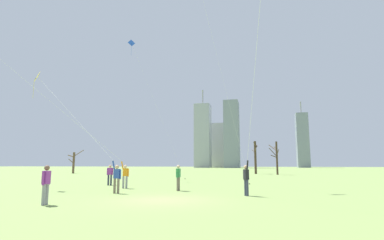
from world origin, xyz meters
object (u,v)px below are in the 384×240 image
at_px(kite_flyer_foreground_right_yellow, 105,162).
at_px(bare_tree_right_of_center, 74,162).
at_px(kite_flyer_foreground_left_orange, 250,129).
at_px(bare_tree_leftmost, 255,156).
at_px(bystander_strolling_midfield, 46,183).
at_px(bystander_far_off_by_trees, 110,174).
at_px(bystander_watching_nearby, 178,176).
at_px(bare_tree_far_right_edge, 276,157).
at_px(kite_flyer_far_back_red, 92,146).
at_px(distant_kite_low_near_trees_blue, 138,59).

bearing_deg(kite_flyer_foreground_right_yellow, bare_tree_right_of_center, 126.97).
distance_m(kite_flyer_foreground_left_orange, bare_tree_leftmost, 39.34).
distance_m(bystander_strolling_midfield, bare_tree_leftmost, 44.28).
height_order(bystander_far_off_by_trees, bystander_watching_nearby, same).
height_order(kite_flyer_foreground_right_yellow, bare_tree_far_right_edge, kite_flyer_foreground_right_yellow).
distance_m(bystander_strolling_midfield, bare_tree_far_right_edge, 41.52).
distance_m(kite_flyer_foreground_right_yellow, kite_flyer_far_back_red, 3.27).
distance_m(bystander_strolling_midfield, distant_kite_low_near_trees_blue, 24.55).
bearing_deg(bare_tree_leftmost, kite_flyer_foreground_right_yellow, -101.80).
height_order(kite_flyer_foreground_right_yellow, bare_tree_leftmost, kite_flyer_foreground_right_yellow).
relative_size(kite_flyer_foreground_right_yellow, bare_tree_right_of_center, 1.95).
bearing_deg(bare_tree_right_of_center, bystander_far_off_by_trees, -50.95).
bearing_deg(bystander_far_off_by_trees, bare_tree_right_of_center, 129.05).
bearing_deg(bare_tree_right_of_center, bystander_watching_nearby, -46.95).
xyz_separation_m(bystander_watching_nearby, bare_tree_far_right_edge, (7.45, 32.29, 2.01)).
distance_m(bystander_far_off_by_trees, distant_kite_low_near_trees_blue, 15.91).
bearing_deg(bystander_strolling_midfield, distant_kite_low_near_trees_blue, 104.02).
relative_size(kite_flyer_foreground_left_orange, bystander_strolling_midfield, 12.09).
distance_m(kite_flyer_far_back_red, bare_tree_far_right_edge, 35.11).
height_order(kite_flyer_foreground_left_orange, distant_kite_low_near_trees_blue, kite_flyer_foreground_left_orange).
relative_size(bystander_strolling_midfield, bystander_watching_nearby, 1.00).
bearing_deg(bystander_watching_nearby, bare_tree_leftmost, 83.62).
xyz_separation_m(distant_kite_low_near_trees_blue, bare_tree_far_right_edge, (16.02, 19.76, -10.95)).
distance_m(distant_kite_low_near_trees_blue, bare_tree_far_right_edge, 27.70).
distance_m(bystander_far_off_by_trees, bystander_strolling_midfield, 11.64).
bearing_deg(bystander_strolling_midfield, bare_tree_right_of_center, 123.35).
bearing_deg(bare_tree_far_right_edge, distant_kite_low_near_trees_blue, -129.03).
relative_size(bystander_strolling_midfield, bare_tree_right_of_center, 0.37).
height_order(kite_flyer_foreground_left_orange, bare_tree_leftmost, kite_flyer_foreground_left_orange).
height_order(kite_flyer_foreground_right_yellow, bystander_far_off_by_trees, kite_flyer_foreground_right_yellow).
distance_m(kite_flyer_foreground_left_orange, bare_tree_right_of_center, 48.39).
bearing_deg(bare_tree_far_right_edge, bystander_far_off_by_trees, -116.12).
height_order(bystander_strolling_midfield, bare_tree_leftmost, bare_tree_leftmost).
distance_m(bystander_watching_nearby, bare_tree_leftmost, 36.16).
relative_size(bystander_far_off_by_trees, bare_tree_right_of_center, 0.37).
relative_size(distant_kite_low_near_trees_blue, bare_tree_far_right_edge, 3.01).
bearing_deg(bystander_watching_nearby, kite_flyer_foreground_right_yellow, -150.33).
height_order(kite_flyer_foreground_left_orange, bare_tree_far_right_edge, kite_flyer_foreground_left_orange).
xyz_separation_m(bystander_far_off_by_trees, distant_kite_low_near_trees_blue, (-1.91, 9.03, 12.96)).
bearing_deg(bystander_far_off_by_trees, kite_flyer_far_back_red, -81.75).
bearing_deg(bystander_far_off_by_trees, kite_flyer_foreground_left_orange, -31.47).
xyz_separation_m(kite_flyer_far_back_red, kite_flyer_foreground_left_orange, (10.86, -3.39, 0.53)).
bearing_deg(distant_kite_low_near_trees_blue, kite_flyer_foreground_left_orange, -50.28).
xyz_separation_m(distant_kite_low_near_trees_blue, bare_tree_right_of_center, (-20.51, 18.61, -11.75)).
distance_m(kite_flyer_far_back_red, bystander_strolling_midfield, 8.31).
relative_size(bystander_watching_nearby, bare_tree_leftmost, 0.28).
xyz_separation_m(kite_flyer_far_back_red, bystander_far_off_by_trees, (-0.52, 3.57, -2.00)).
xyz_separation_m(kite_flyer_foreground_right_yellow, kite_flyer_far_back_red, (-2.19, 2.17, 1.09)).
relative_size(kite_flyer_foreground_right_yellow, kite_flyer_far_back_red, 0.53).
relative_size(kite_flyer_foreground_left_orange, bystander_watching_nearby, 12.09).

